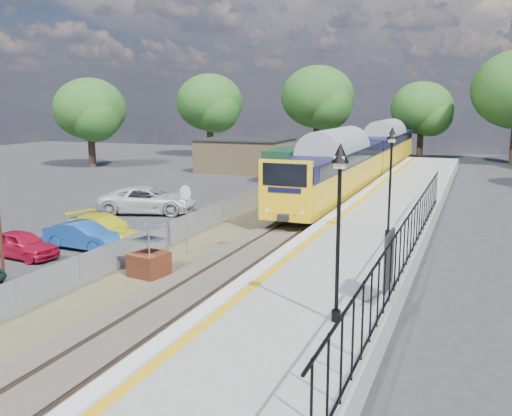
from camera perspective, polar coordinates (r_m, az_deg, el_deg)
The scene contains 17 objects.
ground at distance 20.75m, azimuth -4.43°, elevation -7.66°, with size 120.00×120.00×0.00m, color #2D2D30.
track_bed at distance 29.56m, azimuth 2.94°, elevation -1.95°, with size 5.90×80.00×0.29m.
platform at distance 26.77m, azimuth 11.32°, elevation -2.67°, with size 5.00×70.00×0.90m, color gray.
platform_edge at distance 27.10m, azimuth 7.06°, elevation -1.40°, with size 0.90×70.00×0.01m.
victorian_lamp_south at distance 14.23m, azimuth 8.34°, elevation 1.68°, with size 0.44×0.44×4.60m.
victorian_lamp_north at distance 24.04m, azimuth 13.38°, elevation 5.07°, with size 0.44×0.44×4.60m.
palisade_fence at distance 20.58m, azimuth 15.01°, elevation -2.83°, with size 0.12×26.00×2.00m.
wire_fence at distance 32.90m, azimuth -1.92°, elevation 0.24°, with size 0.06×52.00×1.20m.
outbuilding at distance 52.92m, azimuth -0.33°, elevation 5.15°, with size 10.80×10.10×3.12m.
tree_line at distance 60.15m, azimuth 14.78°, elevation 10.30°, with size 56.80×43.80×11.88m.
train at distance 47.28m, azimuth 10.88°, elevation 5.32°, with size 2.82×40.83×3.51m.
brick_plinth at distance 21.69m, azimuth -10.68°, elevation -4.43°, with size 1.40×1.40×1.94m.
speed_sign at distance 24.27m, azimuth -7.01°, elevation 0.08°, with size 0.60×0.19×3.04m.
car_red at distance 25.96m, azimuth -22.37°, elevation -3.38°, with size 1.38×3.42×1.17m, color #B5102F.
car_blue at distance 26.58m, azimuth -16.88°, elevation -2.66°, with size 1.30×3.72×1.22m, color #19489B.
car_yellow at distance 27.55m, azimuth -14.87°, elevation -2.02°, with size 1.82×4.48×1.30m, color yellow.
car_white at distance 34.25m, azimuth -10.73°, elevation 0.78°, with size 2.60×5.63×1.57m, color silver.
Camera 1 is at (8.68, -17.70, 6.45)m, focal length 40.00 mm.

